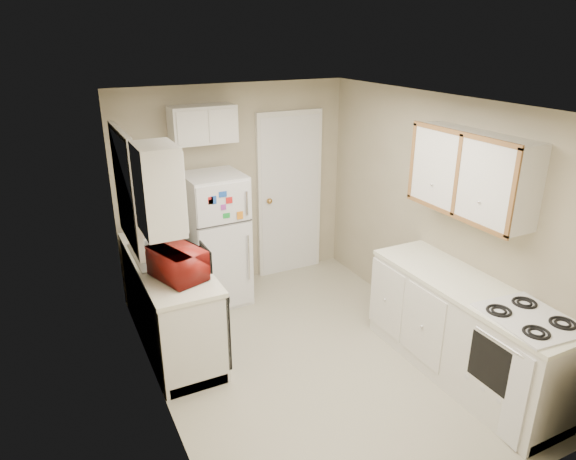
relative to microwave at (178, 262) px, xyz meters
name	(u,v)px	position (x,y,z in m)	size (l,w,h in m)	color
floor	(311,358)	(1.09, -0.47, -1.05)	(3.80, 3.80, 0.00)	beige
ceiling	(316,103)	(1.09, -0.47, 1.35)	(3.80, 3.80, 0.00)	white
wall_left	(153,275)	(-0.31, -0.47, 0.15)	(3.80, 3.80, 0.00)	tan
wall_right	(437,219)	(2.49, -0.47, 0.15)	(3.80, 3.80, 0.00)	tan
wall_back	(235,188)	(1.09, 1.43, 0.15)	(2.80, 2.80, 0.00)	tan
wall_front	(477,360)	(1.09, -2.37, 0.15)	(2.80, 2.80, 0.00)	tan
left_counter	(170,301)	(-0.01, 0.43, -0.60)	(0.60, 1.80, 0.90)	silver
dishwasher	(218,319)	(0.28, -0.17, -0.56)	(0.03, 0.58, 0.72)	black
sink	(163,257)	(-0.01, 0.58, -0.19)	(0.54, 0.74, 0.16)	gray
microwave	(178,262)	(0.00, 0.00, 0.00)	(0.28, 0.50, 0.33)	maroon
soap_bottle	(146,229)	(-0.06, 1.07, -0.05)	(0.07, 0.07, 0.16)	silver
window_blinds	(127,188)	(-0.27, 0.58, 0.55)	(0.10, 0.98, 1.08)	silver
upper_cabinet_left	(158,189)	(-0.16, -0.25, 0.75)	(0.30, 0.45, 0.70)	silver
refrigerator	(216,239)	(0.69, 1.04, -0.30)	(0.62, 0.60, 1.50)	silver
cabinet_over_fridge	(203,124)	(0.69, 1.28, 0.95)	(0.70, 0.30, 0.40)	silver
interior_door	(290,195)	(1.79, 1.39, -0.03)	(0.86, 0.06, 2.08)	silver
right_counter	(464,331)	(2.19, -1.27, -0.60)	(0.60, 2.00, 0.90)	silver
stove	(519,373)	(2.19, -1.87, -0.64)	(0.55, 0.68, 0.83)	silver
upper_cabinet_right	(471,173)	(2.34, -0.97, 0.75)	(0.30, 1.20, 0.70)	silver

